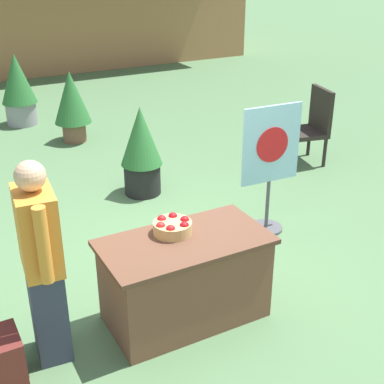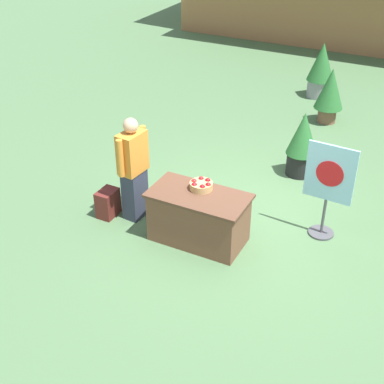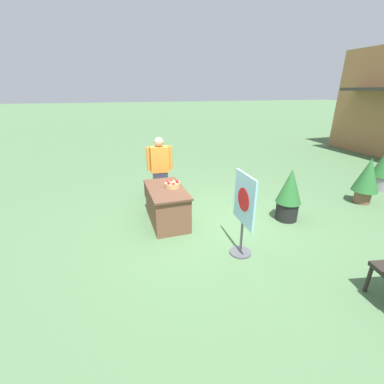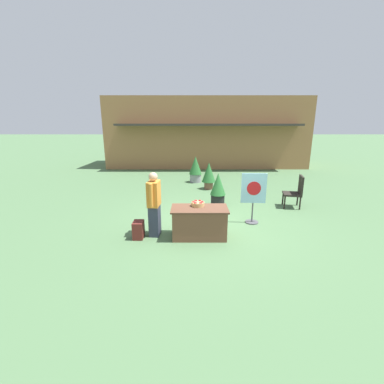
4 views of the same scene
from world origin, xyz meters
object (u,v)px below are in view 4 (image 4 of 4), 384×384
(poster_board, at_px, (252,195))
(patio_chair, at_px, (295,190))
(backpack, at_px, (137,230))
(potted_plant_far_left, at_px, (194,169))
(display_table, at_px, (198,222))
(potted_plant_far_right, at_px, (208,174))
(apple_basket, at_px, (197,204))
(potted_plant_near_left, at_px, (217,189))
(person_visitor, at_px, (153,204))

(poster_board, distance_m, patio_chair, 2.21)
(backpack, distance_m, potted_plant_far_left, 6.30)
(display_table, bearing_deg, potted_plant_far_right, 83.74)
(apple_basket, bearing_deg, patio_chair, 33.39)
(apple_basket, bearing_deg, poster_board, 26.91)
(display_table, bearing_deg, backpack, -177.16)
(poster_board, xyz_separation_m, potted_plant_far_left, (-1.51, 5.12, -0.15))
(potted_plant_far_right, bearing_deg, potted_plant_near_left, -86.05)
(backpack, height_order, patio_chair, patio_chair)
(person_visitor, distance_m, potted_plant_far_left, 6.04)
(apple_basket, bearing_deg, potted_plant_near_left, 72.61)
(poster_board, bearing_deg, potted_plant_near_left, -148.82)
(display_table, bearing_deg, poster_board, 31.63)
(potted_plant_far_left, bearing_deg, poster_board, -73.56)
(patio_chair, relative_size, potted_plant_near_left, 0.95)
(poster_board, bearing_deg, display_table, -55.26)
(display_table, bearing_deg, potted_plant_far_left, 90.17)
(apple_basket, xyz_separation_m, person_visitor, (-1.06, -0.04, 0.00))
(apple_basket, distance_m, backpack, 1.57)
(potted_plant_near_left, bearing_deg, patio_chair, -3.48)
(apple_basket, height_order, patio_chair, patio_chair)
(patio_chair, xyz_separation_m, potted_plant_far_left, (-3.23, 3.76, 0.07))
(person_visitor, height_order, potted_plant_far_left, person_visitor)
(backpack, bearing_deg, potted_plant_near_left, 49.42)
(backpack, bearing_deg, patio_chair, 26.73)
(poster_board, relative_size, potted_plant_far_left, 1.15)
(potted_plant_far_right, xyz_separation_m, potted_plant_near_left, (0.16, -2.32, -0.05))
(apple_basket, xyz_separation_m, patio_chair, (3.25, 2.14, -0.23))
(display_table, height_order, poster_board, poster_board)
(display_table, relative_size, apple_basket, 4.29)
(display_table, relative_size, potted_plant_far_right, 1.21)
(person_visitor, height_order, patio_chair, person_visitor)
(potted_plant_far_right, bearing_deg, poster_board, -75.81)
(person_visitor, bearing_deg, apple_basket, 7.59)
(apple_basket, xyz_separation_m, potted_plant_near_left, (0.72, 2.30, -0.21))
(backpack, relative_size, poster_board, 0.30)
(patio_chair, xyz_separation_m, potted_plant_near_left, (-2.53, 0.15, 0.02))
(apple_basket, xyz_separation_m, backpack, (-1.43, -0.22, -0.59))
(patio_chair, relative_size, potted_plant_far_right, 0.95)
(potted_plant_near_left, bearing_deg, poster_board, -61.92)
(potted_plant_far_left, distance_m, potted_plant_near_left, 3.67)
(person_visitor, height_order, backpack, person_visitor)
(potted_plant_near_left, bearing_deg, person_visitor, -127.24)
(person_visitor, bearing_deg, backpack, -149.61)
(apple_basket, relative_size, poster_board, 0.22)
(patio_chair, relative_size, potted_plant_far_left, 0.87)
(potted_plant_far_right, bearing_deg, patio_chair, -42.58)
(patio_chair, height_order, potted_plant_far_right, potted_plant_far_right)
(poster_board, distance_m, potted_plant_far_right, 3.96)
(backpack, distance_m, patio_chair, 5.26)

